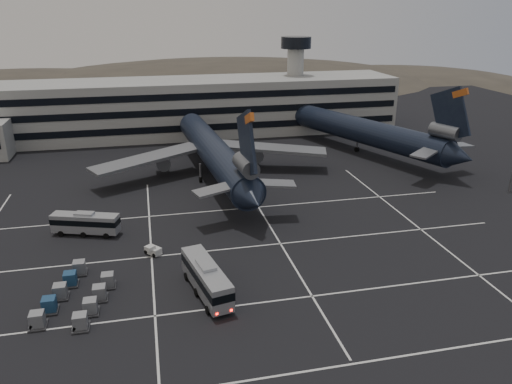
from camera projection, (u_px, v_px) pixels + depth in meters
The scene contains 10 objects.
ground at pixel (199, 266), 64.73m from camera, with size 260.00×260.00×0.00m, color black.
lane_markings at pixel (206, 263), 65.58m from camera, with size 90.00×55.62×0.01m.
terminal at pixel (155, 109), 126.66m from camera, with size 125.00×26.00×24.00m.
hills at pixel (197, 107), 227.93m from camera, with size 352.00×180.00×44.00m.
trijet_main at pixel (215, 152), 95.78m from camera, with size 47.32×57.69×18.08m.
trijet_far at pixel (361, 129), 112.61m from camera, with size 29.17×55.33×18.08m.
bus_near at pixel (206, 277), 57.84m from camera, with size 4.91×11.67×4.02m.
bus_far at pixel (85, 222), 73.07m from camera, with size 10.12×5.40×3.50m.
tug_b at pixel (154, 250), 67.62m from camera, with size 2.48×2.59×1.45m.
uld_cluster at pixel (75, 295), 56.76m from camera, with size 9.08×14.44×1.72m.
Camera 1 is at (-5.34, -57.42, 31.81)m, focal length 35.00 mm.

